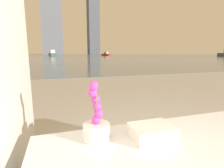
{
  "coord_description": "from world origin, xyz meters",
  "views": [
    {
      "loc": [
        -0.68,
        -0.07,
        1.02
      ],
      "look_at": [
        0.08,
        2.33,
        0.57
      ],
      "focal_mm": 28.0,
      "sensor_mm": 36.0,
      "label": 1
    }
  ],
  "objects": [
    {
      "name": "potted_orchid",
      "position": [
        -0.49,
        0.85,
        0.62
      ],
      "size": [
        0.15,
        0.15,
        0.34
      ],
      "color": "silver",
      "rests_on": "bathtub"
    },
    {
      "name": "towel_stack",
      "position": [
        -0.17,
        0.76,
        0.57
      ],
      "size": [
        0.25,
        0.18,
        0.08
      ],
      "color": "silver",
      "rests_on": "bathtub"
    },
    {
      "name": "harbor_water",
      "position": [
        0.0,
        62.0,
        0.01
      ],
      "size": [
        180.0,
        110.0,
        0.01
      ],
      "color": "slate",
      "rests_on": "ground_plane"
    },
    {
      "name": "harbor_boat_0",
      "position": [
        16.0,
        59.23,
        0.48
      ],
      "size": [
        2.74,
        3.72,
        1.34
      ],
      "color": "maroon",
      "rests_on": "harbor_water"
    },
    {
      "name": "harbor_boat_2",
      "position": [
        -8.78,
        31.83,
        0.5
      ],
      "size": [
        2.18,
        3.9,
        1.39
      ],
      "color": "#4C4C51",
      "rests_on": "harbor_water"
    },
    {
      "name": "harbor_boat_3",
      "position": [
        -1.61,
        55.42,
        0.66
      ],
      "size": [
        2.38,
        5.12,
        1.85
      ],
      "color": "#335647",
      "rests_on": "harbor_water"
    }
  ]
}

